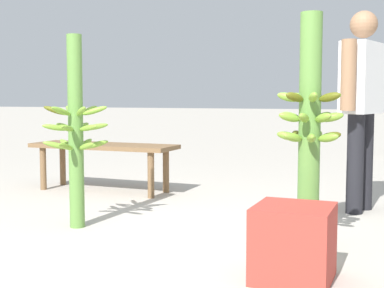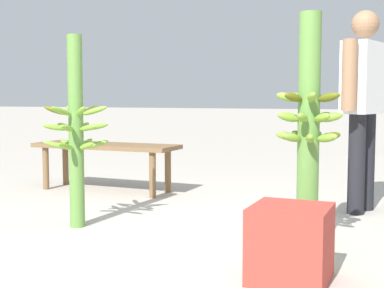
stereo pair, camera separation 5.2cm
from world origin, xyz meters
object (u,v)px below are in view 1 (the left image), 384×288
Objects in this scene: banana_stalk_center at (310,128)px; market_bench at (103,151)px; vendor_person at (362,95)px; produce_crate at (293,243)px; banana_stalk_left at (76,131)px.

banana_stalk_center is 2.51m from market_bench.
banana_stalk_center is 0.89× the size of vendor_person.
produce_crate is at bearing -86.28° from banana_stalk_center.
banana_stalk_center is 0.82m from produce_crate.
vendor_person is 4.21× the size of produce_crate.
vendor_person reaches higher than banana_stalk_left.
banana_stalk_left is 1.76m from produce_crate.
produce_crate is (1.61, -0.51, -0.48)m from banana_stalk_left.
market_bench is at bearing 114.43° from banana_stalk_left.
vendor_person is at bearing 36.11° from banana_stalk_left.
market_bench is (-2.36, 0.03, -0.53)m from vendor_person.
banana_stalk_center is 1.21m from vendor_person.
banana_stalk_center is at bearing 5.99° from vendor_person.
market_bench is at bearing -75.34° from vendor_person.
produce_crate is (-0.15, -1.80, -0.73)m from vendor_person.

